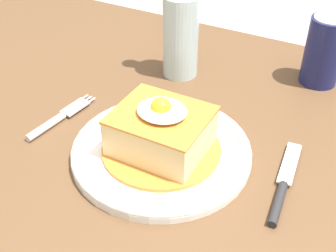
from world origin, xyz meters
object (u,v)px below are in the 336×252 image
(fork, at_px, (56,120))
(knife, at_px, (282,191))
(beer_bottle_clear, at_px, (181,24))
(main_plate, at_px, (161,150))
(soda_can, at_px, (324,51))

(fork, bearing_deg, knife, 2.74)
(knife, relative_size, beer_bottle_clear, 0.62)
(knife, xyz_separation_m, beer_bottle_clear, (-0.26, 0.22, 0.09))
(knife, bearing_deg, main_plate, -178.11)
(soda_can, bearing_deg, fork, -135.92)
(fork, height_order, beer_bottle_clear, beer_bottle_clear)
(fork, relative_size, beer_bottle_clear, 0.53)
(main_plate, relative_size, soda_can, 2.09)
(knife, bearing_deg, beer_bottle_clear, 140.20)
(fork, bearing_deg, beer_bottle_clear, 66.32)
(main_plate, height_order, beer_bottle_clear, beer_bottle_clear)
(soda_can, distance_m, beer_bottle_clear, 0.25)
(beer_bottle_clear, bearing_deg, fork, -113.68)
(fork, height_order, soda_can, soda_can)
(main_plate, height_order, knife, main_plate)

